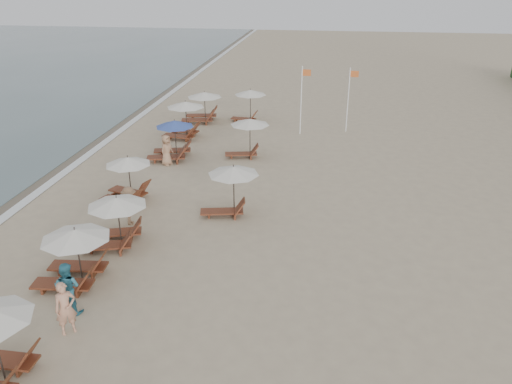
# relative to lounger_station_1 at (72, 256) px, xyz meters

# --- Properties ---
(ground) EXTENTS (160.00, 160.00, 0.00)m
(ground) POSITION_rel_lounger_station_1_xyz_m (5.75, -0.14, -1.04)
(ground) COLOR tan
(ground) RESTS_ON ground
(wet_sand_band) EXTENTS (3.20, 140.00, 0.01)m
(wet_sand_band) POSITION_rel_lounger_station_1_xyz_m (-6.75, 9.86, -1.04)
(wet_sand_band) COLOR #6B5E4C
(wet_sand_band) RESTS_ON ground
(foam_line) EXTENTS (0.50, 140.00, 0.02)m
(foam_line) POSITION_rel_lounger_station_1_xyz_m (-5.45, 9.86, -1.03)
(foam_line) COLOR white
(foam_line) RESTS_ON ground
(lounger_station_1) EXTENTS (2.69, 2.33, 2.08)m
(lounger_station_1) POSITION_rel_lounger_station_1_xyz_m (0.00, 0.00, 0.00)
(lounger_station_1) COLOR maroon
(lounger_station_1) RESTS_ON ground
(lounger_station_2) EXTENTS (2.62, 2.32, 2.06)m
(lounger_station_2) POSITION_rel_lounger_station_1_xyz_m (0.37, 2.68, 0.03)
(lounger_station_2) COLOR maroon
(lounger_station_2) RESTS_ON ground
(lounger_station_3) EXTENTS (2.51, 2.36, 2.20)m
(lounger_station_3) POSITION_rel_lounger_station_1_xyz_m (-0.75, 6.64, 0.01)
(lounger_station_3) COLOR maroon
(lounger_station_3) RESTS_ON ground
(lounger_station_4) EXTENTS (2.70, 2.46, 2.25)m
(lounger_station_4) POSITION_rel_lounger_station_1_xyz_m (-0.41, 12.62, -0.03)
(lounger_station_4) COLOR maroon
(lounger_station_4) RESTS_ON ground
(lounger_station_5) EXTENTS (2.73, 2.38, 2.36)m
(lounger_station_5) POSITION_rel_lounger_station_1_xyz_m (-0.83, 16.52, 0.14)
(lounger_station_5) COLOR maroon
(lounger_station_5) RESTS_ON ground
(lounger_station_6) EXTENTS (2.87, 2.44, 2.12)m
(lounger_station_6) POSITION_rel_lounger_station_1_xyz_m (-0.59, 20.37, -0.00)
(lounger_station_6) COLOR maroon
(lounger_station_6) RESTS_ON ground
(inland_station_0) EXTENTS (2.65, 2.24, 2.22)m
(inland_station_0) POSITION_rel_lounger_station_1_xyz_m (4.26, 5.97, 0.38)
(inland_station_0) COLOR maroon
(inland_station_0) RESTS_ON ground
(inland_station_1) EXTENTS (2.61, 2.24, 2.22)m
(inland_station_1) POSITION_rel_lounger_station_1_xyz_m (3.78, 13.55, 0.40)
(inland_station_1) COLOR maroon
(inland_station_1) RESTS_ON ground
(inland_station_2) EXTENTS (2.55, 2.24, 2.22)m
(inland_station_2) POSITION_rel_lounger_station_1_xyz_m (2.66, 20.96, 0.44)
(inland_station_2) COLOR maroon
(inland_station_2) RESTS_ON ground
(beachgoer_near) EXTENTS (0.74, 0.71, 1.71)m
(beachgoer_near) POSITION_rel_lounger_station_1_xyz_m (1.06, -2.54, -0.19)
(beachgoer_near) COLOR tan
(beachgoer_near) RESTS_ON ground
(beachgoer_mid_a) EXTENTS (0.89, 0.71, 1.76)m
(beachgoer_mid_a) POSITION_rel_lounger_station_1_xyz_m (0.62, -1.59, -0.16)
(beachgoer_mid_a) COLOR teal
(beachgoer_mid_a) RESTS_ON ground
(beachgoer_mid_b) EXTENTS (0.91, 1.22, 1.69)m
(beachgoer_mid_b) POSITION_rel_lounger_station_1_xyz_m (0.29, 4.49, -0.20)
(beachgoer_mid_b) COLOR brown
(beachgoer_mid_b) RESTS_ON ground
(beachgoer_far_b) EXTENTS (0.82, 0.98, 1.72)m
(beachgoer_far_b) POSITION_rel_lounger_station_1_xyz_m (-0.36, 11.63, -0.18)
(beachgoer_far_b) COLOR #A27758
(beachgoer_far_b) RESTS_ON ground
(flag_pole_near) EXTENTS (0.59, 0.08, 4.40)m
(flag_pole_near) POSITION_rel_lounger_station_1_xyz_m (6.56, 18.47, 1.40)
(flag_pole_near) COLOR silver
(flag_pole_near) RESTS_ON ground
(flag_pole_far) EXTENTS (0.60, 0.08, 4.22)m
(flag_pole_far) POSITION_rel_lounger_station_1_xyz_m (9.57, 19.44, 1.31)
(flag_pole_far) COLOR silver
(flag_pole_far) RESTS_ON ground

